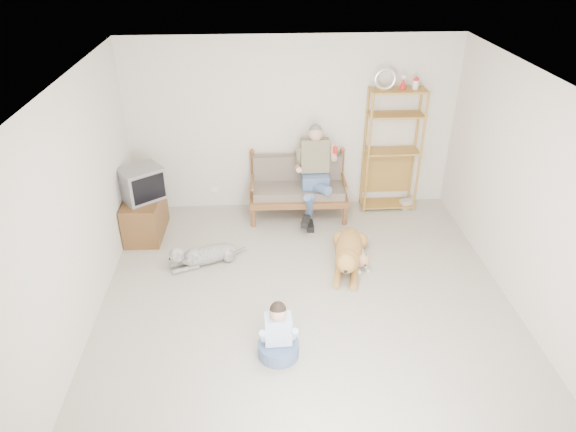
{
  "coord_description": "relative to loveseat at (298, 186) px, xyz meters",
  "views": [
    {
      "loc": [
        -0.52,
        -4.71,
        4.06
      ],
      "look_at": [
        -0.17,
        1.0,
        0.77
      ],
      "focal_mm": 32.0,
      "sensor_mm": 36.0,
      "label": 1
    }
  ],
  "objects": [
    {
      "name": "ceiling",
      "position": [
        -0.07,
        -2.4,
        2.21
      ],
      "size": [
        5.5,
        5.5,
        0.0
      ],
      "primitive_type": "plane",
      "rotation": [
        3.14,
        0.0,
        0.0
      ],
      "color": "white",
      "rests_on": "ground"
    },
    {
      "name": "floor",
      "position": [
        -0.07,
        -2.4,
        -0.49
      ],
      "size": [
        5.5,
        5.5,
        0.0
      ],
      "primitive_type": "plane",
      "color": "beige",
      "rests_on": "ground"
    },
    {
      "name": "man",
      "position": [
        0.23,
        -0.21,
        0.19
      ],
      "size": [
        0.56,
        0.8,
        1.3
      ],
      "color": "slate",
      "rests_on": "loveseat"
    },
    {
      "name": "wall_left",
      "position": [
        -2.57,
        -2.4,
        0.86
      ],
      "size": [
        0.0,
        5.5,
        5.5
      ],
      "primitive_type": "plane",
      "rotation": [
        1.57,
        0.0,
        1.57
      ],
      "color": "beige",
      "rests_on": "ground"
    },
    {
      "name": "tv_stand",
      "position": [
        -2.29,
        -0.47,
        -0.19
      ],
      "size": [
        0.52,
        0.91,
        0.6
      ],
      "rotation": [
        0.0,
        0.0,
        -0.03
      ],
      "color": "brown",
      "rests_on": "ground"
    },
    {
      "name": "terrier",
      "position": [
        0.73,
        -1.44,
        -0.38
      ],
      "size": [
        0.25,
        0.69,
        0.26
      ],
      "rotation": [
        0.0,
        0.0,
        0.12
      ],
      "color": "white",
      "rests_on": "ground"
    },
    {
      "name": "wall_right",
      "position": [
        2.43,
        -2.4,
        0.86
      ],
      "size": [
        0.0,
        5.5,
        5.5
      ],
      "primitive_type": "plane",
      "rotation": [
        1.57,
        0.0,
        -1.57
      ],
      "color": "beige",
      "rests_on": "ground"
    },
    {
      "name": "wall_outlet",
      "position": [
        -1.32,
        0.33,
        -0.19
      ],
      "size": [
        0.12,
        0.02,
        0.08
      ],
      "primitive_type": "cube",
      "color": "white",
      "rests_on": "ground"
    },
    {
      "name": "crt_tv",
      "position": [
        -2.26,
        -0.47,
        0.35
      ],
      "size": [
        0.72,
        0.69,
        0.47
      ],
      "rotation": [
        0.0,
        0.0,
        -0.93
      ],
      "color": "slate",
      "rests_on": "tv_stand"
    },
    {
      "name": "loveseat",
      "position": [
        0.0,
        0.0,
        0.0
      ],
      "size": [
        1.51,
        0.73,
        0.95
      ],
      "rotation": [
        0.0,
        0.0,
        -0.02
      ],
      "color": "brown",
      "rests_on": "ground"
    },
    {
      "name": "etagere",
      "position": [
        1.47,
        0.15,
        0.51
      ],
      "size": [
        0.86,
        0.38,
        2.26
      ],
      "color": "#AB7C35",
      "rests_on": "ground"
    },
    {
      "name": "book_stack",
      "position": [
        1.79,
        0.09,
        -0.42
      ],
      "size": [
        0.23,
        0.19,
        0.13
      ],
      "primitive_type": "cube",
      "rotation": [
        0.0,
        0.0,
        0.25
      ],
      "color": "silver",
      "rests_on": "ground"
    },
    {
      "name": "golden_retriever",
      "position": [
        0.57,
        -1.44,
        -0.3
      ],
      "size": [
        0.6,
        1.49,
        0.45
      ],
      "rotation": [
        0.0,
        0.0,
        -0.23
      ],
      "color": "#CA9146",
      "rests_on": "ground"
    },
    {
      "name": "child",
      "position": [
        -0.44,
        -3.05,
        -0.23
      ],
      "size": [
        0.44,
        0.44,
        0.7
      ],
      "rotation": [
        0.0,
        0.0,
        0.03
      ],
      "color": "slate",
      "rests_on": "ground"
    },
    {
      "name": "shaggy_dog",
      "position": [
        -1.4,
        -1.31,
        -0.35
      ],
      "size": [
        1.08,
        0.54,
        0.34
      ],
      "rotation": [
        0.0,
        0.0,
        -1.19
      ],
      "color": "beige",
      "rests_on": "ground"
    },
    {
      "name": "wall_back",
      "position": [
        -0.07,
        0.35,
        0.86
      ],
      "size": [
        5.0,
        0.0,
        5.0
      ],
      "primitive_type": "plane",
      "rotation": [
        1.57,
        0.0,
        0.0
      ],
      "color": "beige",
      "rests_on": "ground"
    }
  ]
}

